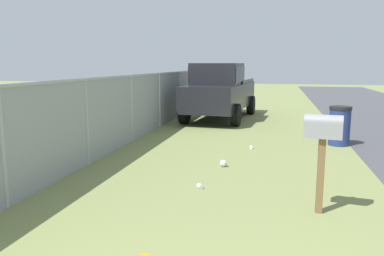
% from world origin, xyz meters
% --- Properties ---
extents(mailbox, '(0.27, 0.52, 1.39)m').
position_xyz_m(mailbox, '(4.40, -1.04, 1.11)').
color(mailbox, brown).
rests_on(mailbox, ground).
extents(pickup_truck, '(5.12, 2.40, 2.09)m').
position_xyz_m(pickup_truck, '(13.23, 1.70, 1.10)').
color(pickup_truck, black).
rests_on(pickup_truck, ground).
extents(trash_bin, '(0.55, 0.55, 1.00)m').
position_xyz_m(trash_bin, '(9.25, -1.99, 0.50)').
color(trash_bin, navy).
rests_on(trash_bin, ground).
extents(fence_section, '(17.28, 0.07, 1.78)m').
position_xyz_m(fence_section, '(9.74, 3.36, 0.96)').
color(fence_section, '#9EA3A8').
rests_on(fence_section, ground).
extents(litter_bag_midfield_b, '(0.14, 0.14, 0.14)m').
position_xyz_m(litter_bag_midfield_b, '(6.52, 0.61, 0.07)').
color(litter_bag_midfield_b, silver).
rests_on(litter_bag_midfield_b, ground).
extents(litter_cup_by_mailbox, '(0.10, 0.08, 0.08)m').
position_xyz_m(litter_cup_by_mailbox, '(8.29, 0.17, 0.04)').
color(litter_cup_by_mailbox, white).
rests_on(litter_cup_by_mailbox, ground).
extents(litter_cup_far_scatter, '(0.13, 0.13, 0.08)m').
position_xyz_m(litter_cup_far_scatter, '(5.06, 0.80, 0.04)').
color(litter_cup_far_scatter, white).
rests_on(litter_cup_far_scatter, ground).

